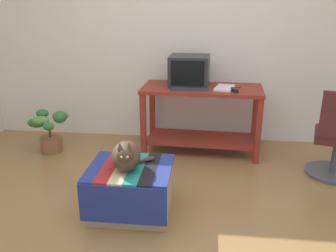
% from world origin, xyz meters
% --- Properties ---
extents(ground_plane, '(14.00, 14.00, 0.00)m').
position_xyz_m(ground_plane, '(0.00, 0.00, 0.00)').
color(ground_plane, olive).
extents(back_wall, '(8.00, 0.10, 2.60)m').
position_xyz_m(back_wall, '(0.00, 2.05, 1.30)').
color(back_wall, silver).
rests_on(back_wall, ground_plane).
extents(desk, '(1.34, 0.65, 0.76)m').
position_xyz_m(desk, '(0.30, 1.60, 0.51)').
color(desk, maroon).
rests_on(desk, ground_plane).
extents(tv_monitor, '(0.45, 0.41, 0.34)m').
position_xyz_m(tv_monitor, '(0.15, 1.65, 0.92)').
color(tv_monitor, '#28282B').
rests_on(tv_monitor, desk).
extents(keyboard, '(0.41, 0.17, 0.02)m').
position_xyz_m(keyboard, '(0.17, 1.47, 0.77)').
color(keyboard, '#333338').
rests_on(keyboard, desk).
extents(book, '(0.24, 0.32, 0.02)m').
position_xyz_m(book, '(0.54, 1.54, 0.77)').
color(book, white).
rests_on(book, desk).
extents(ottoman_with_blanket, '(0.67, 0.59, 0.40)m').
position_xyz_m(ottoman_with_blanket, '(-0.23, 0.24, 0.20)').
color(ottoman_with_blanket, tan).
rests_on(ottoman_with_blanket, ground_plane).
extents(cat, '(0.34, 0.38, 0.27)m').
position_xyz_m(cat, '(-0.25, 0.20, 0.52)').
color(cat, '#473323').
rests_on(cat, ottoman_with_blanket).
extents(potted_plant, '(0.45, 0.38, 0.49)m').
position_xyz_m(potted_plant, '(-1.41, 1.37, 0.27)').
color(potted_plant, brown).
rests_on(potted_plant, ground_plane).
extents(stapler, '(0.08, 0.12, 0.04)m').
position_xyz_m(stapler, '(0.64, 1.41, 0.78)').
color(stapler, black).
rests_on(stapler, desk).
extents(pen, '(0.13, 0.08, 0.01)m').
position_xyz_m(pen, '(0.66, 1.58, 0.76)').
color(pen, black).
rests_on(pen, desk).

